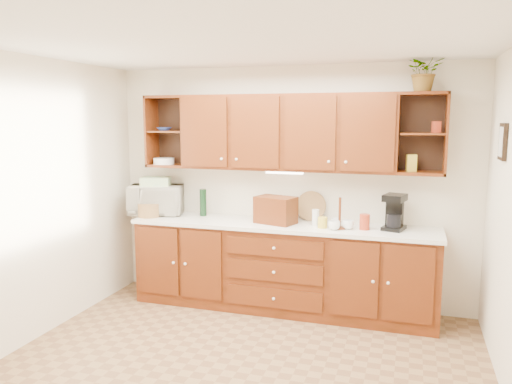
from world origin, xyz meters
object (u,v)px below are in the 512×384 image
Objects in this scene: coffee_maker at (394,212)px; potted_plant at (425,71)px; microwave at (156,200)px; bread_box at (276,210)px.

potted_plant is (0.22, 0.05, 1.37)m from coffee_maker.
potted_plant reaches higher than coffee_maker.
microwave is 1.46m from bread_box.
bread_box is at bearing -161.52° from coffee_maker.
coffee_maker is (2.66, -0.01, 0.00)m from microwave.
bread_box is 2.00m from potted_plant.
coffee_maker is at bearing 20.56° from bread_box.
bread_box is at bearing -175.20° from potted_plant.
potted_plant is at bearing 26.82° from coffee_maker.
microwave is 1.70× the size of coffee_maker.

